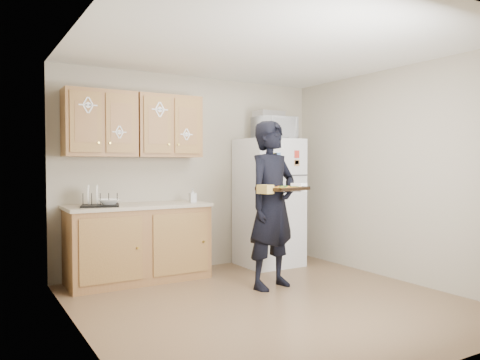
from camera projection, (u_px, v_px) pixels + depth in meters
name	position (u px, v px, depth m)	size (l,w,h in m)	color
floor	(271.00, 302.00, 4.62)	(3.60, 3.60, 0.00)	brown
ceiling	(271.00, 47.00, 4.54)	(3.60, 3.60, 0.00)	white
wall_back	(193.00, 173.00, 6.12)	(3.60, 0.04, 2.50)	#ACA18B
wall_front	(429.00, 182.00, 3.03)	(3.60, 0.04, 2.50)	#ACA18B
wall_left	(82.00, 179.00, 3.66)	(0.04, 3.60, 2.50)	#ACA18B
wall_right	(397.00, 174.00, 5.50)	(0.04, 3.60, 2.50)	#ACA18B
refrigerator	(269.00, 202.00, 6.31)	(0.75, 0.70, 1.70)	silver
base_cabinet	(139.00, 244.00, 5.44)	(1.60, 0.60, 0.86)	brown
countertop	(138.00, 206.00, 5.43)	(1.64, 0.64, 0.04)	#B4A88A
upper_cab_left	(100.00, 124.00, 5.31)	(0.80, 0.33, 0.75)	brown
upper_cab_right	(167.00, 127.00, 5.73)	(0.80, 0.33, 0.75)	brown
cereal_box	(289.00, 247.00, 6.80)	(0.20, 0.07, 0.32)	gold
person	(272.00, 204.00, 5.15)	(0.67, 0.44, 1.84)	black
baking_tray	(283.00, 189.00, 4.86)	(0.48, 0.35, 0.04)	black
pizza_front_left	(282.00, 188.00, 4.72)	(0.16, 0.16, 0.02)	orange
pizza_front_right	(295.00, 187.00, 4.88)	(0.16, 0.16, 0.02)	orange
pizza_back_left	(270.00, 188.00, 4.84)	(0.16, 0.16, 0.02)	orange
pizza_back_right	(284.00, 187.00, 4.99)	(0.16, 0.16, 0.02)	orange
pizza_center	(283.00, 188.00, 4.86)	(0.16, 0.16, 0.02)	orange
microwave	(274.00, 128.00, 6.26)	(0.53, 0.36, 0.30)	silver
foil_pan	(269.00, 114.00, 6.24)	(0.37, 0.26, 0.08)	silver
dish_rack	(100.00, 199.00, 5.12)	(0.40, 0.30, 0.16)	black
bowl	(109.00, 202.00, 5.18)	(0.24, 0.24, 0.06)	white
soap_bottle	(193.00, 195.00, 5.69)	(0.08, 0.08, 0.17)	silver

